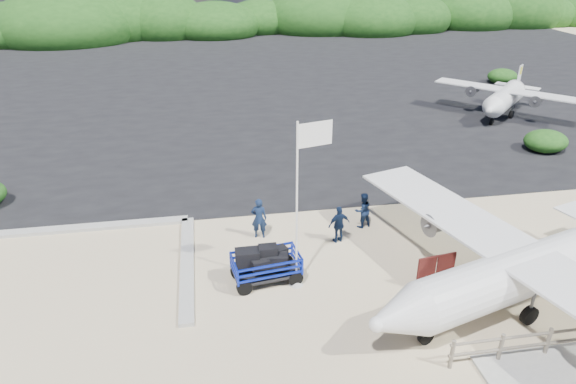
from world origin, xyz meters
name	(u,v)px	position (x,y,z in m)	size (l,w,h in m)	color
ground	(312,277)	(0.00, 0.00, 0.00)	(160.00, 160.00, 0.00)	beige
asphalt_apron	(241,80)	(0.00, 30.00, 0.00)	(90.00, 50.00, 0.04)	#B2B2B2
lagoon	(63,277)	(-9.00, 1.50, 0.00)	(9.00, 7.00, 0.40)	#B2B2B2
walkway_pad	(550,383)	(5.50, -6.00, 0.00)	(3.50, 2.50, 0.10)	#B2B2B2
vegetation_band	(225,34)	(0.00, 55.00, 0.00)	(124.00, 8.00, 4.40)	#B2B2B2
fence	(544,355)	(6.00, -5.00, 0.00)	(6.40, 2.00, 1.10)	#B2B2B2
baggage_cart	(267,281)	(-1.67, 0.04, 0.00)	(2.59, 1.48, 1.30)	#0B1FA7
flagpole	(296,285)	(-0.65, -0.36, 0.00)	(1.22, 0.51, 6.11)	white
signboard	(433,285)	(4.19, -1.21, 0.00)	(1.56, 0.15, 1.29)	#571C19
crew_a	(259,218)	(-1.55, 3.14, 0.88)	(0.64, 0.42, 1.77)	#112141
crew_b	(363,210)	(2.89, 3.26, 0.78)	(0.76, 0.59, 1.57)	#112141
crew_c	(339,224)	(1.59, 2.24, 0.80)	(0.93, 0.39, 1.59)	#112141
aircraft_large	(429,107)	(13.03, 19.43, 0.00)	(14.54, 14.54, 4.36)	#B2B2B2
aircraft_small	(101,88)	(-11.81, 29.26, 0.00)	(8.00, 8.00, 2.88)	#B2B2B2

